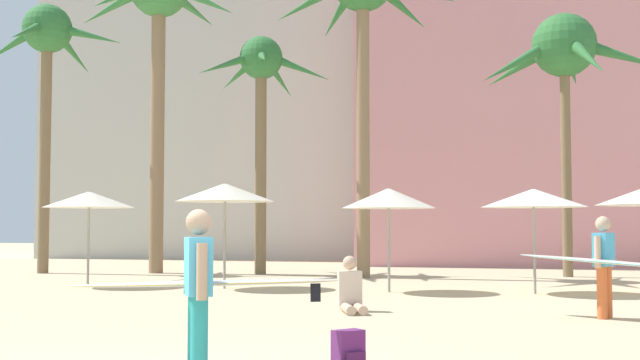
{
  "coord_description": "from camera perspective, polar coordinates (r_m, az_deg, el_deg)",
  "views": [
    {
      "loc": [
        2.39,
        -6.52,
        1.44
      ],
      "look_at": [
        0.23,
        5.99,
        2.17
      ],
      "focal_mm": 45.88,
      "sensor_mm": 36.0,
      "label": 1
    }
  ],
  "objects": [
    {
      "name": "person_mid_left",
      "position": [
        7.82,
        -8.24,
        -7.33
      ],
      "size": [
        2.59,
        1.22,
        1.61
      ],
      "rotation": [
        0.0,
        0.0,
        3.59
      ],
      "color": "teal",
      "rests_on": "ground"
    },
    {
      "name": "palm_tree_right",
      "position": [
        27.45,
        -18.47,
        8.58
      ],
      "size": [
        4.79,
        4.69,
        8.46
      ],
      "color": "brown",
      "rests_on": "ground"
    },
    {
      "name": "hotel_pink",
      "position": [
        34.74,
        20.52,
        8.4
      ],
      "size": [
        20.57,
        8.09,
        16.7
      ],
      "primitive_type": "cube",
      "color": "pink",
      "rests_on": "ground"
    },
    {
      "name": "backpack",
      "position": [
        8.26,
        2.03,
        -11.91
      ],
      "size": [
        0.35,
        0.35,
        0.42
      ],
      "rotation": [
        0.0,
        0.0,
        5.5
      ],
      "color": "#652766",
      "rests_on": "ground"
    },
    {
      "name": "person_near_right",
      "position": [
        13.97,
        2.19,
        -7.82
      ],
      "size": [
        0.62,
        0.94,
        0.94
      ],
      "rotation": [
        0.0,
        0.0,
        5.01
      ],
      "color": "#D1A889",
      "rests_on": "ground"
    },
    {
      "name": "cafe_umbrella_1",
      "position": [
        19.3,
        -6.65,
        -0.88
      ],
      "size": [
        2.33,
        2.33,
        2.46
      ],
      "color": "gray",
      "rests_on": "ground"
    },
    {
      "name": "palm_tree_far_right",
      "position": [
        25.44,
        -4.13,
        6.85
      ],
      "size": [
        3.94,
        4.23,
        7.33
      ],
      "color": "brown",
      "rests_on": "ground"
    },
    {
      "name": "cafe_umbrella_2",
      "position": [
        20.69,
        -15.81,
        -1.33
      ],
      "size": [
        2.2,
        2.2,
        2.31
      ],
      "color": "gray",
      "rests_on": "ground"
    },
    {
      "name": "palm_tree_center",
      "position": [
        24.1,
        3.02,
        12.34
      ],
      "size": [
        5.41,
        4.85,
        9.48
      ],
      "color": "#896B4C",
      "rests_on": "ground"
    },
    {
      "name": "person_mid_center",
      "position": [
        13.57,
        19.29,
        -5.44
      ],
      "size": [
        2.72,
        1.89,
        1.61
      ],
      "rotation": [
        0.0,
        0.0,
        2.61
      ],
      "color": "orange",
      "rests_on": "ground"
    },
    {
      "name": "cafe_umbrella_3",
      "position": [
        18.28,
        14.68,
        -1.23
      ],
      "size": [
        2.27,
        2.27,
        2.27
      ],
      "color": "gray",
      "rests_on": "ground"
    },
    {
      "name": "palm_tree_far_left",
      "position": [
        26.92,
        -11.19,
        11.34
      ],
      "size": [
        5.21,
        5.21,
        9.97
      ],
      "color": "#896B4C",
      "rests_on": "ground"
    },
    {
      "name": "cafe_umbrella_0",
      "position": [
        18.19,
        4.81,
        -1.28
      ],
      "size": [
        2.09,
        2.09,
        2.3
      ],
      "color": "gray",
      "rests_on": "ground"
    },
    {
      "name": "palm_tree_left",
      "position": [
        25.22,
        16.65,
        8.27
      ],
      "size": [
        5.45,
        5.52,
        7.69
      ],
      "color": "brown",
      "rests_on": "ground"
    }
  ]
}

